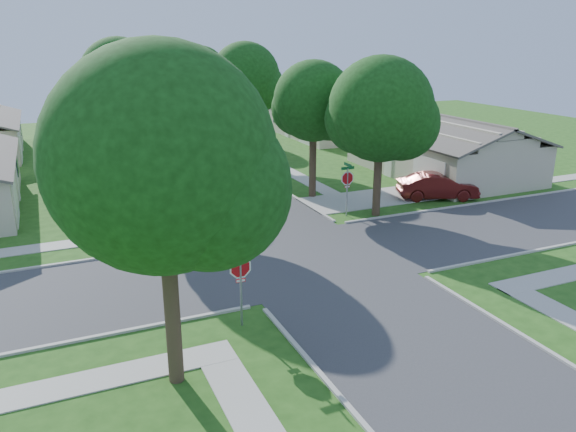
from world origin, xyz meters
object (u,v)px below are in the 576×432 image
at_px(house_ne_near, 441,152).
at_px(car_curb_east, 212,143).
at_px(tree_e_mid, 246,80).
at_px(tree_e_far, 201,74).
at_px(tree_w_near, 154,104).
at_px(stop_sign_ne, 347,180).
at_px(car_driveway, 438,186).
at_px(tree_ne_corner, 382,114).
at_px(tree_w_far, 102,82).
at_px(car_curb_west, 116,127).
at_px(tree_sw_corner, 165,169).
at_px(stop_sign_sw, 240,271).
at_px(tree_w_mid, 121,81).
at_px(tree_e_near, 314,105).
at_px(house_ne_far, 326,120).

relative_size(house_ne_near, car_curb_east, 3.48).
xyz_separation_m(tree_e_mid, tree_e_far, (-0.00, 13.00, -0.27)).
bearing_deg(tree_e_mid, tree_w_near, -128.08).
relative_size(stop_sign_ne, car_driveway, 0.62).
relative_size(tree_e_mid, tree_e_far, 1.06).
bearing_deg(car_curb_east, tree_ne_corner, -75.50).
relative_size(tree_w_far, tree_ne_corner, 0.93).
bearing_deg(car_driveway, tree_e_far, 34.55).
height_order(tree_e_far, car_curb_west, tree_e_far).
bearing_deg(tree_sw_corner, stop_sign_sw, 39.97).
distance_m(house_ne_near, car_curb_west, 34.12).
height_order(stop_sign_sw, tree_sw_corner, tree_sw_corner).
xyz_separation_m(tree_e_mid, tree_w_far, (-9.41, 13.00, -0.75)).
relative_size(stop_sign_sw, tree_e_far, 0.34).
xyz_separation_m(house_ne_near, car_curb_east, (-12.79, 14.76, -0.85)).
bearing_deg(house_ne_near, car_driveway, -129.26).
relative_size(stop_sign_ne, tree_e_mid, 0.32).
relative_size(stop_sign_sw, tree_sw_corner, 0.31).
relative_size(tree_e_far, car_driveway, 1.82).
bearing_deg(car_curb_west, tree_sw_corner, 82.68).
bearing_deg(tree_w_far, tree_e_mid, -54.10).
distance_m(stop_sign_ne, house_ne_near, 12.94).
bearing_deg(tree_w_far, tree_w_mid, -89.95).
distance_m(stop_sign_ne, tree_e_far, 29.57).
xyz_separation_m(tree_e_mid, car_curb_west, (-7.96, 18.19, -5.63)).
relative_size(tree_e_mid, tree_ne_corner, 1.06).
bearing_deg(tree_w_mid, car_driveway, -43.85).
bearing_deg(tree_e_near, tree_w_far, 110.61).
height_order(tree_e_near, car_curb_east, tree_e_near).
height_order(tree_e_far, car_curb_east, tree_e_far).
bearing_deg(car_curb_west, tree_w_near, 85.18).
bearing_deg(stop_sign_sw, car_driveway, 32.20).
relative_size(tree_e_near, tree_e_mid, 0.90).
relative_size(tree_sw_corner, house_ne_far, 0.70).
height_order(tree_ne_corner, car_driveway, tree_ne_corner).
xyz_separation_m(tree_sw_corner, car_curb_east, (10.64, 32.75, -5.60)).
xyz_separation_m(tree_w_mid, tree_w_far, (-0.01, 13.00, -0.98)).
distance_m(tree_ne_corner, car_curb_east, 22.33).
bearing_deg(tree_e_near, tree_ne_corner, -71.47).
distance_m(tree_sw_corner, car_curb_west, 46.72).
height_order(stop_sign_sw, tree_ne_corner, tree_ne_corner).
xyz_separation_m(house_ne_far, car_curb_east, (-12.79, -3.24, -0.85)).
height_order(tree_w_far, car_driveway, tree_w_far).
relative_size(tree_w_far, car_driveway, 1.67).
bearing_deg(tree_sw_corner, stop_sign_ne, 43.94).
xyz_separation_m(tree_e_mid, house_ne_far, (11.23, 7.99, -4.74)).
xyz_separation_m(tree_sw_corner, car_curb_west, (4.24, 46.19, -5.64)).
distance_m(tree_e_mid, car_curb_east, 7.50).
relative_size(tree_w_near, tree_ne_corner, 1.04).
bearing_deg(tree_ne_corner, car_driveway, 14.13).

